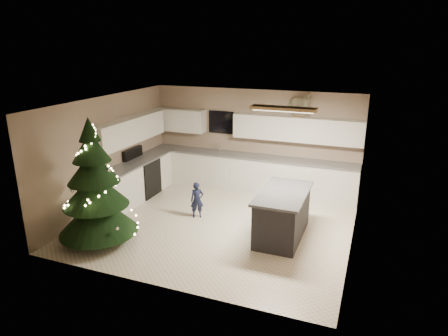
# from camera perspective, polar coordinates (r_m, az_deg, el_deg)

# --- Properties ---
(ground_plane) EXTENTS (5.50, 5.50, 0.00)m
(ground_plane) POSITION_cam_1_polar(r_m,az_deg,el_deg) (8.70, -0.84, -7.89)
(ground_plane) COLOR beige
(room_shell) EXTENTS (5.52, 5.02, 2.61)m
(room_shell) POSITION_cam_1_polar(r_m,az_deg,el_deg) (8.10, -0.74, 3.33)
(room_shell) COLOR tan
(room_shell) RESTS_ON ground_plane
(cabinetry) EXTENTS (5.50, 3.20, 2.00)m
(cabinetry) POSITION_cam_1_polar(r_m,az_deg,el_deg) (10.18, -2.14, 0.52)
(cabinetry) COLOR silver
(cabinetry) RESTS_ON ground_plane
(island) EXTENTS (0.90, 1.70, 0.95)m
(island) POSITION_cam_1_polar(r_m,az_deg,el_deg) (8.05, 8.35, -6.54)
(island) COLOR black
(island) RESTS_ON ground_plane
(bar_stool) EXTENTS (0.37, 0.37, 0.71)m
(bar_stool) POSITION_cam_1_polar(r_m,az_deg,el_deg) (8.09, 5.81, -5.91)
(bar_stool) COLOR brown
(bar_stool) RESTS_ON ground_plane
(christmas_tree) EXTENTS (1.55, 1.49, 2.47)m
(christmas_tree) POSITION_cam_1_polar(r_m,az_deg,el_deg) (7.93, -17.88, -3.45)
(christmas_tree) COLOR #3F2816
(christmas_tree) RESTS_ON ground_plane
(toddler) EXTENTS (0.35, 0.32, 0.80)m
(toddler) POSITION_cam_1_polar(r_m,az_deg,el_deg) (8.86, -3.87, -4.60)
(toddler) COLOR black
(toddler) RESTS_ON ground_plane
(rocking_horse) EXTENTS (0.76, 0.53, 0.61)m
(rocking_horse) POSITION_cam_1_polar(r_m,az_deg,el_deg) (9.87, 10.68, 8.99)
(rocking_horse) COLOR brown
(rocking_horse) RESTS_ON cabinetry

